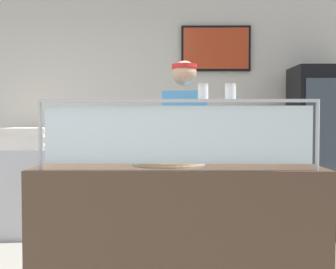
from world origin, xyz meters
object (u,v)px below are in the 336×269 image
Objects in this scene: pizza_server at (174,159)px; pizza_box_stack at (29,138)px; parmesan_shaker at (203,92)px; pizza_tray at (169,162)px; pepper_flake_shaker at (230,92)px; drink_fridge at (322,151)px; worker_figure at (185,149)px.

pizza_box_stack is (-1.57, 1.71, 0.06)m from pizza_server.
parmesan_shaker is at bearing -48.87° from pizza_box_stack.
pizza_tray is 5.23× the size of pepper_flake_shaker.
parmesan_shaker is 2.55m from drink_fridge.
worker_figure is at bearing 94.70° from parmesan_shaker.
pizza_box_stack reaches higher than pizza_server.
pizza_server is 2.93× the size of pepper_flake_shaker.
drink_fridge is (1.43, 2.05, -0.52)m from parmesan_shaker.
drink_fridge is at bearing 32.33° from pizza_server.
pizza_box_stack is (-1.66, 0.97, 0.05)m from worker_figure.
parmesan_shaker reaches higher than pizza_box_stack.
pizza_box_stack is (-1.54, 1.69, 0.09)m from pizza_tray.
drink_fridge reaches higher than worker_figure.
pizza_server is 0.15× the size of drink_fridge.
pizza_tray is 0.60m from parmesan_shaker.
pizza_box_stack is (-3.18, -0.04, 0.14)m from drink_fridge.
worker_figure is (0.09, 0.74, 0.02)m from pizza_server.
pizza_tray is at bearing -47.75° from pizza_box_stack.
pizza_tray is 2.39m from drink_fridge.
parmesan_shaker is (0.18, -0.29, 0.44)m from pizza_server.
pizza_box_stack is at bearing 131.13° from parmesan_shaker.
drink_fridge is 3.63× the size of pizza_box_stack.
pepper_flake_shaker is (0.17, 0.00, 0.00)m from parmesan_shaker.
pizza_server is 2.38m from drink_fridge.
pepper_flake_shaker is at bearing -55.27° from pizza_server.
worker_figure is 0.97× the size of drink_fridge.
pizza_server reaches higher than pizza_tray.
pizza_server is at bearing 139.92° from pepper_flake_shaker.
pizza_tray is at bearing -133.42° from drink_fridge.
worker_figure is at bearing -30.17° from pizza_box_stack.
pizza_box_stack is at bearing 149.83° from worker_figure.
pepper_flake_shaker is 2.80m from pizza_box_stack.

